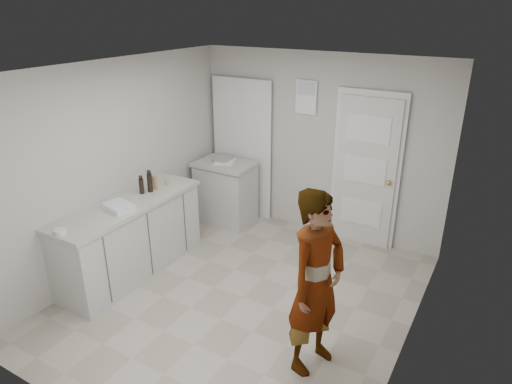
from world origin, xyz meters
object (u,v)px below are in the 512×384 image
Objects in this scene: cake_mix_box at (153,182)px; baking_dish at (119,207)px; egg_bowl at (60,232)px; person at (316,283)px; spice_jar at (167,183)px; oil_cruet_b at (150,181)px; oil_cruet_a at (141,185)px.

baking_dish is (0.07, -0.66, -0.06)m from cake_mix_box.
cake_mix_box is at bearing 90.30° from egg_bowl.
spice_jar is (-2.46, 0.96, 0.11)m from person.
oil_cruet_b reaches higher than egg_bowl.
baking_dish is at bearing -78.82° from oil_cruet_a.
oil_cruet_b is at bearing 89.34° from person.
egg_bowl is (0.01, -1.38, -0.06)m from cake_mix_box.
oil_cruet_a is at bearing 101.18° from baking_dish.
person is at bearing -3.17° from baking_dish.
oil_cruet_b is (0.05, 0.10, 0.02)m from oil_cruet_a.
cake_mix_box is 0.10m from oil_cruet_b.
cake_mix_box reaches higher than egg_bowl.
spice_jar reaches higher than egg_bowl.
oil_cruet_a is at bearing -103.57° from spice_jar.
cake_mix_box is 1.38m from egg_bowl.
cake_mix_box is at bearing -111.33° from spice_jar.
oil_cruet_b is 0.58m from baking_dish.
person reaches higher than cake_mix_box.
person is 2.63m from oil_cruet_a.
oil_cruet_a is at bearing 91.65° from person.
cake_mix_box is 0.73× the size of oil_cruet_a.
person is 10.00× the size of cake_mix_box.
person is at bearing -21.32° from spice_jar.
person is 2.65m from spice_jar.
spice_jar is 1.55m from egg_bowl.
cake_mix_box is (-2.53, 0.79, 0.16)m from person.
egg_bowl is (-0.07, -0.72, -0.00)m from baking_dish.
egg_bowl is (-0.06, -1.55, -0.01)m from spice_jar.
oil_cruet_a is (-0.02, -0.18, 0.03)m from cake_mix_box.
oil_cruet_b is (-2.50, 0.70, 0.21)m from person.
baking_dish is at bearing 84.67° from egg_bowl.
person is at bearing -20.73° from cake_mix_box.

